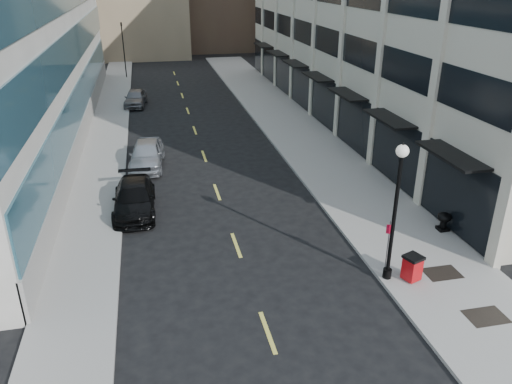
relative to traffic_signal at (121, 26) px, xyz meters
name	(u,v)px	position (x,y,z in m)	size (l,w,h in m)	color
ground	(283,375)	(5.50, -48.00, -5.72)	(160.00, 160.00, 0.00)	black
sidewalk_right	(312,147)	(13.00, -28.00, -5.64)	(5.00, 80.00, 0.15)	gray
sidewalk_left	(102,162)	(-1.00, -28.00, -5.64)	(3.00, 80.00, 0.15)	gray
building_right	(405,2)	(22.44, -21.01, 3.28)	(15.30, 46.50, 18.25)	beige
grate_mid	(486,316)	(13.10, -47.00, -5.56)	(1.40, 1.00, 0.01)	black
grate_far	(442,273)	(13.10, -44.20, -5.56)	(1.40, 1.00, 0.01)	black
road_centerline	(210,172)	(5.50, -31.00, -5.71)	(0.15, 68.20, 0.01)	#D8CC4C
traffic_signal	(121,26)	(0.00, 0.00, 0.00)	(0.66, 0.66, 6.98)	black
car_black_pickup	(134,198)	(1.11, -35.54, -4.99)	(2.05, 5.03, 1.46)	black
car_silver_sedan	(147,154)	(1.83, -29.24, -4.88)	(1.98, 4.93, 1.68)	#9DA1A6
car_grey_sedan	(136,98)	(1.09, -13.27, -4.97)	(1.76, 4.38, 1.49)	slate
trash_bin	(412,267)	(11.65, -44.33, -5.00)	(0.84, 0.84, 1.06)	#B20B10
lamppost	(396,201)	(10.80, -44.00, -2.27)	(0.47, 0.47, 5.61)	black
sign_post	(388,241)	(10.80, -43.79, -4.03)	(0.27, 0.14, 2.39)	slate
urn_planter	(444,220)	(15.10, -40.90, -5.03)	(0.64, 0.64, 0.89)	black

